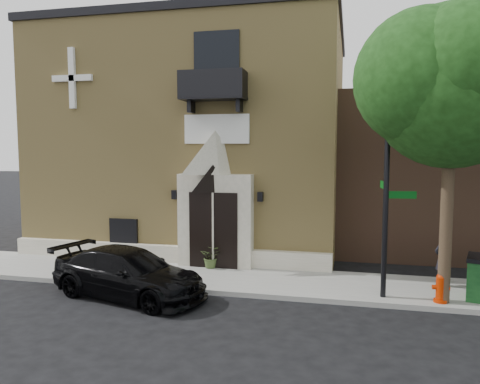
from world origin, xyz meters
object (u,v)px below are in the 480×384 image
(street_sign, at_px, (386,197))
(fire_hydrant, at_px, (441,288))
(black_sedan, at_px, (128,273))
(pedestrian_near, at_px, (443,258))

(street_sign, xyz_separation_m, fire_hydrant, (1.45, -0.15, -2.38))
(black_sedan, relative_size, pedestrian_near, 2.85)
(black_sedan, xyz_separation_m, street_sign, (7.08, 1.24, 2.23))
(street_sign, xyz_separation_m, pedestrian_near, (1.78, 1.49, -1.93))
(street_sign, distance_m, pedestrian_near, 3.02)
(black_sedan, bearing_deg, fire_hydrant, -67.68)
(black_sedan, height_order, street_sign, street_sign)
(black_sedan, bearing_deg, street_sign, -65.04)
(black_sedan, distance_m, street_sign, 7.52)
(fire_hydrant, height_order, pedestrian_near, pedestrian_near)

